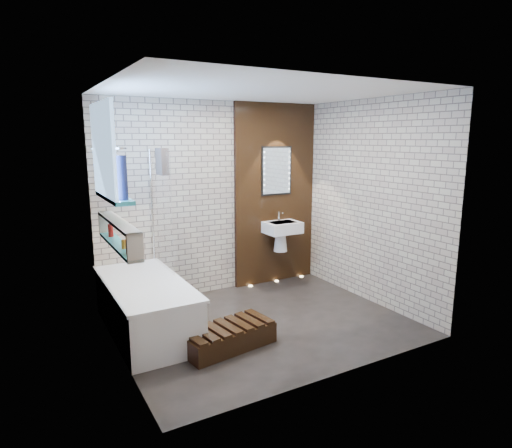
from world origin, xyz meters
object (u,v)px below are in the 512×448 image
bath_screen (161,210)px  walnut_step (228,337)px  bathtub (146,306)px  washbasin (282,231)px  led_mirror (277,171)px

bath_screen → walnut_step: 1.72m
bathtub → washbasin: 2.32m
washbasin → led_mirror: led_mirror is taller
bathtub → walnut_step: 1.02m
washbasin → walnut_step: bearing=-137.8°
washbasin → bath_screen: bearing=-174.2°
washbasin → led_mirror: (0.00, 0.16, 0.86)m
led_mirror → walnut_step: 2.69m
washbasin → walnut_step: 2.20m
bathtub → walnut_step: size_ratio=1.84×
bathtub → washbasin: bearing=16.0°
led_mirror → walnut_step: size_ratio=0.74×
bath_screen → washbasin: bath_screen is taller
washbasin → led_mirror: size_ratio=0.83×
washbasin → walnut_step: (-1.55, -1.41, -0.68)m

